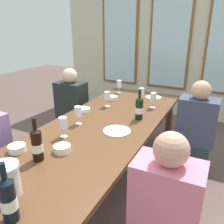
% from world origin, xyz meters
% --- Properties ---
extents(ground_plane, '(12.00, 12.00, 0.00)m').
position_xyz_m(ground_plane, '(0.00, 0.00, 0.00)').
color(ground_plane, brown).
extents(back_wall_with_windows, '(4.14, 0.10, 2.90)m').
position_xyz_m(back_wall_with_windows, '(0.00, 2.53, 1.45)').
color(back_wall_with_windows, beige).
rests_on(back_wall_with_windows, ground).
extents(dining_table, '(0.94, 2.60, 0.74)m').
position_xyz_m(dining_table, '(0.00, 0.00, 0.67)').
color(dining_table, brown).
rests_on(dining_table, ground).
extents(white_plate_0, '(0.24, 0.24, 0.01)m').
position_xyz_m(white_plate_0, '(0.19, -0.07, 0.74)').
color(white_plate_0, white).
rests_on(white_plate_0, dining_table).
extents(white_plate_1, '(0.20, 0.20, 0.01)m').
position_xyz_m(white_plate_1, '(0.18, 1.05, 0.74)').
color(white_plate_1, white).
rests_on(white_plate_1, dining_table).
extents(metal_pitcher, '(0.16, 0.16, 0.19)m').
position_xyz_m(metal_pitcher, '(0.01, -1.07, 0.84)').
color(metal_pitcher, silver).
rests_on(metal_pitcher, dining_table).
extents(wine_bottle_0, '(0.08, 0.08, 0.31)m').
position_xyz_m(wine_bottle_0, '(-0.10, -0.72, 0.86)').
color(wine_bottle_0, black).
rests_on(wine_bottle_0, dining_table).
extents(wine_bottle_1, '(0.08, 0.08, 0.31)m').
position_xyz_m(wine_bottle_1, '(0.16, -1.18, 0.86)').
color(wine_bottle_1, black).
rests_on(wine_bottle_1, dining_table).
extents(wine_bottle_2, '(0.08, 0.08, 0.30)m').
position_xyz_m(wine_bottle_2, '(0.26, 0.29, 0.85)').
color(wine_bottle_2, black).
rests_on(wine_bottle_2, dining_table).
extents(tasting_bowl_0, '(0.13, 0.13, 0.05)m').
position_xyz_m(tasting_bowl_0, '(-0.32, -0.70, 0.77)').
color(tasting_bowl_0, white).
rests_on(tasting_bowl_0, dining_table).
extents(tasting_bowl_1, '(0.13, 0.13, 0.04)m').
position_xyz_m(tasting_bowl_1, '(-0.33, 0.22, 0.76)').
color(tasting_bowl_1, white).
rests_on(tasting_bowl_1, dining_table).
extents(tasting_bowl_2, '(0.13, 0.13, 0.05)m').
position_xyz_m(tasting_bowl_2, '(-0.25, 0.73, 0.76)').
color(tasting_bowl_2, white).
rests_on(tasting_bowl_2, dining_table).
extents(tasting_bowl_3, '(0.13, 0.13, 0.05)m').
position_xyz_m(tasting_bowl_3, '(-0.02, -0.56, 0.77)').
color(tasting_bowl_3, white).
rests_on(tasting_bowl_3, dining_table).
extents(wine_glass_0, '(0.07, 0.07, 0.17)m').
position_xyz_m(wine_glass_0, '(-0.16, -0.36, 0.86)').
color(wine_glass_0, white).
rests_on(wine_glass_0, dining_table).
extents(wine_glass_1, '(0.07, 0.07, 0.17)m').
position_xyz_m(wine_glass_1, '(-0.19, 0.48, 0.86)').
color(wine_glass_1, white).
rests_on(wine_glass_1, dining_table).
extents(wine_glass_3, '(0.07, 0.07, 0.17)m').
position_xyz_m(wine_glass_3, '(-0.20, -0.08, 0.86)').
color(wine_glass_3, white).
rests_on(wine_glass_3, dining_table).
extents(wine_glass_6, '(0.07, 0.07, 0.17)m').
position_xyz_m(wine_glass_6, '(0.29, 0.67, 0.86)').
color(wine_glass_6, white).
rests_on(wine_glass_6, dining_table).
extents(wine_glass_7, '(0.07, 0.07, 0.17)m').
position_xyz_m(wine_glass_7, '(-0.30, 1.05, 0.86)').
color(wine_glass_7, white).
rests_on(wine_glass_7, dining_table).
extents(wine_glass_8, '(0.07, 0.07, 0.17)m').
position_xyz_m(wine_glass_8, '(0.11, 0.80, 0.86)').
color(wine_glass_8, white).
rests_on(wine_glass_8, dining_table).
extents(seated_person_0, '(0.38, 0.24, 1.11)m').
position_xyz_m(seated_person_0, '(-0.78, 0.61, 0.53)').
color(seated_person_0, '#263633').
rests_on(seated_person_0, ground).
extents(seated_person_1, '(0.38, 0.24, 1.11)m').
position_xyz_m(seated_person_1, '(0.78, 0.62, 0.53)').
color(seated_person_1, '#2A3540').
rests_on(seated_person_1, ground).
extents(seated_person_3, '(0.38, 0.24, 1.11)m').
position_xyz_m(seated_person_3, '(0.78, -0.67, 0.53)').
color(seated_person_3, '#2B2B2C').
rests_on(seated_person_3, ground).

